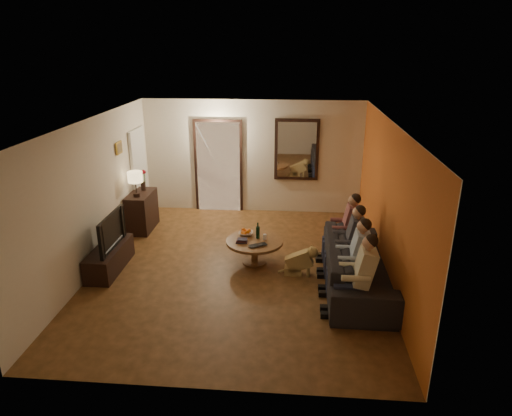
# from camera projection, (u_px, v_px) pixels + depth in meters

# --- Properties ---
(floor) EXTENTS (5.00, 6.00, 0.01)m
(floor) POSITION_uv_depth(u_px,v_px,m) (238.00, 269.00, 8.11)
(floor) COLOR #472F13
(floor) RESTS_ON ground
(ceiling) EXTENTS (5.00, 6.00, 0.01)m
(ceiling) POSITION_uv_depth(u_px,v_px,m) (236.00, 122.00, 7.22)
(ceiling) COLOR white
(ceiling) RESTS_ON back_wall
(back_wall) EXTENTS (5.00, 0.02, 2.60)m
(back_wall) POSITION_uv_depth(u_px,v_px,m) (253.00, 157.00, 10.47)
(back_wall) COLOR beige
(back_wall) RESTS_ON floor
(front_wall) EXTENTS (5.00, 0.02, 2.60)m
(front_wall) POSITION_uv_depth(u_px,v_px,m) (202.00, 291.00, 4.86)
(front_wall) COLOR beige
(front_wall) RESTS_ON floor
(left_wall) EXTENTS (0.02, 6.00, 2.60)m
(left_wall) POSITION_uv_depth(u_px,v_px,m) (93.00, 196.00, 7.86)
(left_wall) COLOR beige
(left_wall) RESTS_ON floor
(right_wall) EXTENTS (0.02, 6.00, 2.60)m
(right_wall) POSITION_uv_depth(u_px,v_px,m) (388.00, 204.00, 7.47)
(right_wall) COLOR beige
(right_wall) RESTS_ON floor
(orange_accent) EXTENTS (0.01, 6.00, 2.60)m
(orange_accent) POSITION_uv_depth(u_px,v_px,m) (387.00, 204.00, 7.47)
(orange_accent) COLOR #C46721
(orange_accent) RESTS_ON right_wall
(kitchen_doorway) EXTENTS (1.00, 0.06, 2.10)m
(kitchen_doorway) POSITION_uv_depth(u_px,v_px,m) (219.00, 167.00, 10.60)
(kitchen_doorway) COLOR #FFE0A5
(kitchen_doorway) RESTS_ON floor
(door_trim) EXTENTS (1.12, 0.04, 2.22)m
(door_trim) POSITION_uv_depth(u_px,v_px,m) (218.00, 167.00, 10.59)
(door_trim) COLOR black
(door_trim) RESTS_ON floor
(fridge_glimpse) EXTENTS (0.45, 0.03, 1.70)m
(fridge_glimpse) POSITION_uv_depth(u_px,v_px,m) (229.00, 173.00, 10.64)
(fridge_glimpse) COLOR silver
(fridge_glimpse) RESTS_ON floor
(mirror_frame) EXTENTS (1.00, 0.05, 1.40)m
(mirror_frame) POSITION_uv_depth(u_px,v_px,m) (297.00, 150.00, 10.29)
(mirror_frame) COLOR black
(mirror_frame) RESTS_ON back_wall
(mirror_glass) EXTENTS (0.86, 0.02, 1.26)m
(mirror_glass) POSITION_uv_depth(u_px,v_px,m) (297.00, 150.00, 10.26)
(mirror_glass) COLOR white
(mirror_glass) RESTS_ON back_wall
(white_door) EXTENTS (0.06, 0.85, 2.04)m
(white_door) POSITION_uv_depth(u_px,v_px,m) (140.00, 175.00, 10.11)
(white_door) COLOR white
(white_door) RESTS_ON floor
(framed_art) EXTENTS (0.03, 0.28, 0.24)m
(framed_art) POSITION_uv_depth(u_px,v_px,m) (119.00, 148.00, 8.88)
(framed_art) COLOR #B28C33
(framed_art) RESTS_ON left_wall
(art_canvas) EXTENTS (0.01, 0.22, 0.18)m
(art_canvas) POSITION_uv_depth(u_px,v_px,m) (120.00, 148.00, 8.88)
(art_canvas) COLOR brown
(art_canvas) RESTS_ON left_wall
(dresser) EXTENTS (0.45, 0.91, 0.81)m
(dresser) POSITION_uv_depth(u_px,v_px,m) (142.00, 211.00, 9.69)
(dresser) COLOR black
(dresser) RESTS_ON floor
(table_lamp) EXTENTS (0.30, 0.30, 0.54)m
(table_lamp) POSITION_uv_depth(u_px,v_px,m) (136.00, 184.00, 9.25)
(table_lamp) COLOR beige
(table_lamp) RESTS_ON dresser
(flower_vase) EXTENTS (0.14, 0.14, 0.44)m
(flower_vase) POSITION_uv_depth(u_px,v_px,m) (143.00, 180.00, 9.68)
(flower_vase) COLOR #AF1222
(flower_vase) RESTS_ON dresser
(tv_stand) EXTENTS (0.45, 1.28, 0.43)m
(tv_stand) POSITION_uv_depth(u_px,v_px,m) (109.00, 258.00, 8.02)
(tv_stand) COLOR black
(tv_stand) RESTS_ON floor
(tv) EXTENTS (1.07, 0.14, 0.62)m
(tv) POSITION_uv_depth(u_px,v_px,m) (106.00, 231.00, 7.84)
(tv) COLOR black
(tv) RESTS_ON tv_stand
(sofa) EXTENTS (2.58, 1.05, 0.75)m
(sofa) POSITION_uv_depth(u_px,v_px,m) (357.00, 265.00, 7.44)
(sofa) COLOR black
(sofa) RESTS_ON floor
(person_a) EXTENTS (0.60, 0.40, 1.20)m
(person_a) POSITION_uv_depth(u_px,v_px,m) (359.00, 279.00, 6.52)
(person_a) COLOR tan
(person_a) RESTS_ON sofa
(person_b) EXTENTS (0.60, 0.40, 1.20)m
(person_b) POSITION_uv_depth(u_px,v_px,m) (354.00, 261.00, 7.09)
(person_b) COLOR tan
(person_b) RESTS_ON sofa
(person_c) EXTENTS (0.60, 0.40, 1.20)m
(person_c) POSITION_uv_depth(u_px,v_px,m) (350.00, 244.00, 7.65)
(person_c) COLOR tan
(person_c) RESTS_ON sofa
(person_d) EXTENTS (0.60, 0.40, 1.20)m
(person_d) POSITION_uv_depth(u_px,v_px,m) (346.00, 231.00, 8.21)
(person_d) COLOR tan
(person_d) RESTS_ON sofa
(dog) EXTENTS (0.57, 0.27, 0.56)m
(dog) POSITION_uv_depth(u_px,v_px,m) (299.00, 260.00, 7.81)
(dog) COLOR olive
(dog) RESTS_ON floor
(coffee_table) EXTENTS (1.08, 1.08, 0.45)m
(coffee_table) POSITION_uv_depth(u_px,v_px,m) (255.00, 252.00, 8.25)
(coffee_table) COLOR brown
(coffee_table) RESTS_ON floor
(bowl) EXTENTS (0.26, 0.26, 0.06)m
(bowl) POSITION_uv_depth(u_px,v_px,m) (246.00, 233.00, 8.38)
(bowl) COLOR white
(bowl) RESTS_ON coffee_table
(oranges) EXTENTS (0.20, 0.20, 0.08)m
(oranges) POSITION_uv_depth(u_px,v_px,m) (246.00, 230.00, 8.36)
(oranges) COLOR orange
(oranges) RESTS_ON bowl
(wine_bottle) EXTENTS (0.07, 0.07, 0.31)m
(wine_bottle) POSITION_uv_depth(u_px,v_px,m) (258.00, 230.00, 8.21)
(wine_bottle) COLOR black
(wine_bottle) RESTS_ON coffee_table
(wine_glass) EXTENTS (0.06, 0.06, 0.10)m
(wine_glass) POSITION_uv_depth(u_px,v_px,m) (265.00, 237.00, 8.19)
(wine_glass) COLOR silver
(wine_glass) RESTS_ON coffee_table
(book_stack) EXTENTS (0.20, 0.15, 0.07)m
(book_stack) POSITION_uv_depth(u_px,v_px,m) (242.00, 240.00, 8.08)
(book_stack) COLOR black
(book_stack) RESTS_ON coffee_table
(laptop) EXTENTS (0.39, 0.35, 0.03)m
(laptop) POSITION_uv_depth(u_px,v_px,m) (259.00, 246.00, 7.90)
(laptop) COLOR black
(laptop) RESTS_ON coffee_table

